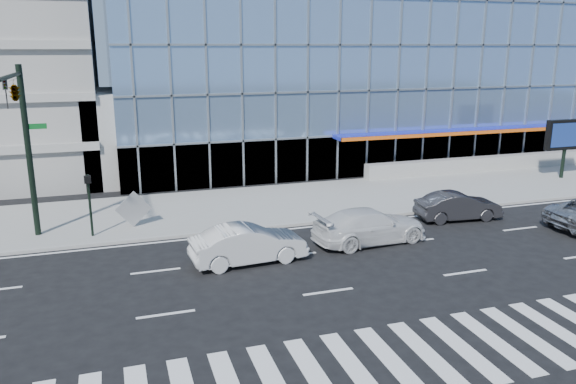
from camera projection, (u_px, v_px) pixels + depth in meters
name	position (u px, v px, depth m)	size (l,w,h in m)	color
ground	(294.00, 255.00, 24.73)	(160.00, 160.00, 0.00)	black
sidewalk	(250.00, 206.00, 32.08)	(120.00, 8.00, 0.15)	gray
theatre_building	(350.00, 62.00, 50.92)	(42.00, 26.00, 15.00)	#7B9FCD
ramp_block	(130.00, 134.00, 38.78)	(6.00, 8.00, 6.00)	gray
retaining_wall	(547.00, 159.00, 42.34)	(30.00, 0.80, 1.00)	gray
traffic_signal	(19.00, 112.00, 24.13)	(1.14, 5.74, 8.00)	black
ped_signal_post	(89.00, 196.00, 26.23)	(0.30, 0.33, 3.00)	black
marquee_sign	(566.00, 136.00, 37.81)	(3.20, 0.43, 4.00)	black
white_suv	(370.00, 226.00, 26.16)	(2.26, 5.55, 1.61)	silver
white_sedan	(248.00, 244.00, 23.73)	(1.72, 4.92, 1.62)	silver
dark_sedan	(458.00, 206.00, 29.59)	(1.56, 4.47, 1.47)	black
tilted_panel	(134.00, 209.00, 27.91)	(1.30, 0.06, 1.30)	#999999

